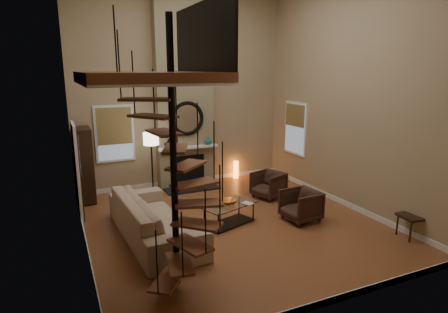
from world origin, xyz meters
name	(u,v)px	position (x,y,z in m)	size (l,w,h in m)	color
ground	(232,223)	(0.00, 0.00, -0.01)	(6.00, 6.50, 0.01)	#AA6337
back_wall	(182,88)	(0.00, 3.25, 2.75)	(6.00, 0.02, 5.50)	tan
front_wall	(343,112)	(0.00, -3.25, 2.75)	(6.00, 0.02, 5.50)	tan
left_wall	(73,101)	(-3.00, 0.00, 2.75)	(0.02, 6.50, 5.50)	tan
right_wall	(348,92)	(3.00, 0.00, 2.75)	(0.02, 6.50, 5.50)	tan
baseboard_back	(184,181)	(0.00, 3.24, 0.06)	(6.00, 0.02, 0.12)	white
baseboard_front	(329,301)	(0.00, -3.24, 0.06)	(6.00, 0.02, 0.12)	white
baseboard_left	(87,246)	(-2.99, 0.00, 0.06)	(0.02, 6.50, 0.12)	white
baseboard_right	(340,201)	(2.99, 0.00, 0.06)	(0.02, 6.50, 0.12)	white
chimney_breast	(184,88)	(0.00, 3.06, 2.75)	(1.60, 0.38, 5.50)	#887C58
hearth	(192,189)	(0.00, 2.57, 0.02)	(1.50, 0.60, 0.04)	black
firebox	(188,168)	(0.00, 2.86, 0.55)	(0.95, 0.02, 0.72)	black
mantel	(189,148)	(0.00, 2.78, 1.15)	(1.70, 0.18, 0.06)	white
mirror_frame	(187,119)	(0.00, 2.84, 1.95)	(0.94, 0.94, 0.10)	black
mirror_disc	(187,118)	(0.00, 2.85, 1.95)	(0.80, 0.80, 0.01)	white
vase_left	(169,143)	(-0.55, 2.82, 1.30)	(0.24, 0.24, 0.25)	black
vase_right	(208,141)	(0.60, 2.82, 1.28)	(0.20, 0.20, 0.21)	#1A5E58
window_back	(115,133)	(-1.90, 3.22, 1.62)	(1.02, 0.06, 1.52)	white
window_right	(295,128)	(2.97, 2.00, 1.63)	(0.06, 1.02, 1.52)	white
entry_door	(78,171)	(-2.95, 1.80, 1.05)	(0.10, 1.05, 2.16)	white
loft	(153,72)	(-2.04, -1.80, 3.24)	(1.70, 2.20, 1.09)	brown
spiral_stair	(175,173)	(-1.78, -1.79, 1.78)	(1.47, 1.47, 4.06)	black
hutch	(84,165)	(-2.74, 2.76, 0.95)	(0.39, 0.83, 1.84)	black
sofa	(153,218)	(-1.72, -0.01, 0.40)	(2.97, 1.16, 0.87)	tan
armchair_near	(270,184)	(1.64, 1.13, 0.35)	(0.71, 0.73, 0.67)	#3B231B
armchair_far	(303,205)	(1.51, -0.50, 0.35)	(0.72, 0.74, 0.68)	#3B231B
coffee_table	(229,212)	(-0.07, -0.04, 0.28)	(1.32, 0.95, 0.45)	silver
bowl	(228,201)	(-0.07, 0.01, 0.50)	(0.36, 0.36, 0.09)	orange
book	(247,204)	(0.28, -0.19, 0.46)	(0.18, 0.24, 0.02)	gray
floor_lamp	(151,144)	(-1.13, 2.39, 1.41)	(0.39, 0.39, 1.70)	black
accent_lamp	(236,170)	(1.62, 3.10, 0.25)	(0.15, 0.15, 0.54)	orange
side_chair	(417,212)	(3.03, -2.14, 0.53)	(0.52, 0.52, 0.98)	black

